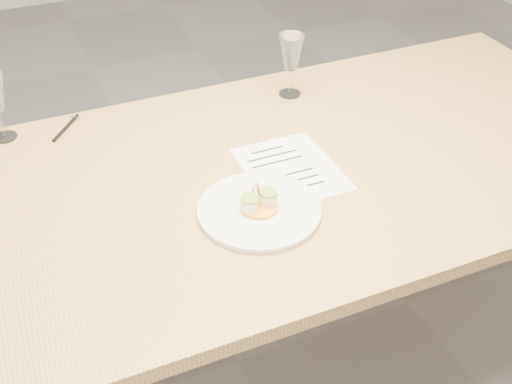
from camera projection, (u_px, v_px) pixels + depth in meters
name	position (u px, v px, depth m)	size (l,w,h in m)	color
ground	(238.00, 361.00, 2.13)	(7.00, 7.00, 0.00)	slate
dining_table	(234.00, 199.00, 1.71)	(2.40, 1.00, 0.75)	tan
dinner_plate	(259.00, 209.00, 1.55)	(0.30, 0.30, 0.08)	white
recipe_sheet	(291.00, 169.00, 1.70)	(0.23, 0.30, 0.00)	white
ballpoint_pen	(66.00, 128.00, 1.86)	(0.10, 0.12, 0.01)	black
wine_glass_2	(291.00, 54.00, 1.94)	(0.08, 0.08, 0.20)	white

